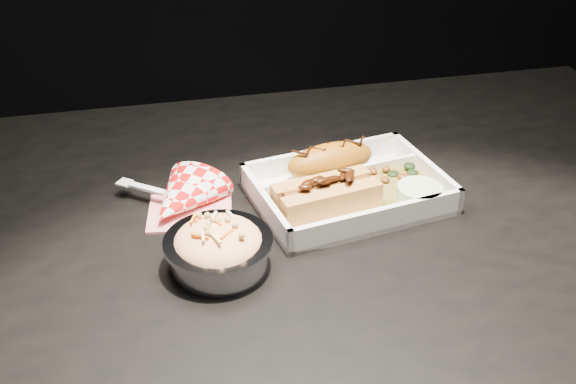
{
  "coord_description": "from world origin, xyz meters",
  "views": [
    {
      "loc": [
        -0.22,
        -0.77,
        1.28
      ],
      "look_at": [
        -0.05,
        -0.03,
        0.81
      ],
      "focal_mm": 45.0,
      "sensor_mm": 36.0,
      "label": 1
    }
  ],
  "objects_px": {
    "foil_coleslaw_cup": "(218,247)",
    "napkin_fork": "(181,200)",
    "food_tray": "(347,193)",
    "dining_table": "(321,268)",
    "fried_pastry": "(330,160)",
    "hotdog": "(326,195)"
  },
  "relations": [
    {
      "from": "hotdog",
      "to": "napkin_fork",
      "type": "distance_m",
      "value": 0.19
    },
    {
      "from": "napkin_fork",
      "to": "food_tray",
      "type": "bearing_deg",
      "value": 31.62
    },
    {
      "from": "dining_table",
      "to": "fried_pastry",
      "type": "height_order",
      "value": "fried_pastry"
    },
    {
      "from": "fried_pastry",
      "to": "napkin_fork",
      "type": "xyz_separation_m",
      "value": [
        -0.21,
        -0.03,
        -0.02
      ]
    },
    {
      "from": "dining_table",
      "to": "napkin_fork",
      "type": "distance_m",
      "value": 0.22
    },
    {
      "from": "food_tray",
      "to": "foil_coleslaw_cup",
      "type": "relative_size",
      "value": 2.15
    },
    {
      "from": "food_tray",
      "to": "hotdog",
      "type": "bearing_deg",
      "value": -149.23
    },
    {
      "from": "fried_pastry",
      "to": "hotdog",
      "type": "xyz_separation_m",
      "value": [
        -0.03,
        -0.09,
        0.0
      ]
    },
    {
      "from": "food_tray",
      "to": "foil_coleslaw_cup",
      "type": "height_order",
      "value": "foil_coleslaw_cup"
    },
    {
      "from": "fried_pastry",
      "to": "food_tray",
      "type": "bearing_deg",
      "value": -79.96
    },
    {
      "from": "food_tray",
      "to": "hotdog",
      "type": "xyz_separation_m",
      "value": [
        -0.04,
        -0.03,
        0.02
      ]
    },
    {
      "from": "fried_pastry",
      "to": "napkin_fork",
      "type": "bearing_deg",
      "value": -171.3
    },
    {
      "from": "dining_table",
      "to": "food_tray",
      "type": "xyz_separation_m",
      "value": [
        0.04,
        0.03,
        0.1
      ]
    },
    {
      "from": "dining_table",
      "to": "napkin_fork",
      "type": "xyz_separation_m",
      "value": [
        -0.18,
        0.05,
        0.11
      ]
    },
    {
      "from": "dining_table",
      "to": "food_tray",
      "type": "bearing_deg",
      "value": 34.81
    },
    {
      "from": "foil_coleslaw_cup",
      "to": "napkin_fork",
      "type": "height_order",
      "value": "napkin_fork"
    },
    {
      "from": "food_tray",
      "to": "foil_coleslaw_cup",
      "type": "xyz_separation_m",
      "value": [
        -0.19,
        -0.11,
        0.02
      ]
    },
    {
      "from": "food_tray",
      "to": "foil_coleslaw_cup",
      "type": "bearing_deg",
      "value": -159.68
    },
    {
      "from": "foil_coleslaw_cup",
      "to": "napkin_fork",
      "type": "xyz_separation_m",
      "value": [
        -0.03,
        0.13,
        -0.01
      ]
    },
    {
      "from": "hotdog",
      "to": "foil_coleslaw_cup",
      "type": "relative_size",
      "value": 1.12
    },
    {
      "from": "dining_table",
      "to": "foil_coleslaw_cup",
      "type": "xyz_separation_m",
      "value": [
        -0.15,
        -0.08,
        0.12
      ]
    },
    {
      "from": "hotdog",
      "to": "napkin_fork",
      "type": "bearing_deg",
      "value": 152.3
    }
  ]
}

